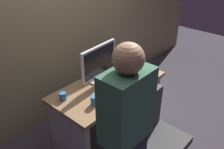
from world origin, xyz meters
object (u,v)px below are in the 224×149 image
object	(u,v)px
cup_near_keyboard	(94,101)
keyboard	(113,85)
office_chair	(157,140)
mouse	(127,76)
desk	(109,101)
monitor	(99,62)
book_stack	(125,62)
cup_by_monitor	(63,96)
person_at_desk	(125,137)

from	to	relation	value
cup_near_keyboard	keyboard	bearing A→B (deg)	13.44
office_chair	mouse	xyz separation A→B (m)	(0.38, 0.69, 0.32)
desk	monitor	distance (m)	0.50
office_chair	book_stack	xyz separation A→B (m)	(0.58, 0.90, 0.37)
office_chair	cup_by_monitor	xyz separation A→B (m)	(-0.43, 0.90, 0.34)
desk	person_at_desk	bearing A→B (deg)	-129.90
book_stack	desk	bearing A→B (deg)	-162.54
keyboard	monitor	bearing A→B (deg)	97.98
office_chair	mouse	size ratio (longest dim) A/B	9.40
person_at_desk	book_stack	world-z (taller)	person_at_desk
office_chair	cup_by_monitor	bearing A→B (deg)	115.28
desk	keyboard	world-z (taller)	keyboard
person_at_desk	cup_by_monitor	xyz separation A→B (m)	(0.09, 0.90, -0.07)
office_chair	cup_near_keyboard	distance (m)	0.75
desk	cup_by_monitor	bearing A→B (deg)	163.95
desk	office_chair	size ratio (longest dim) A/B	1.46
book_stack	keyboard	bearing A→B (deg)	-156.17
office_chair	desk	bearing A→B (deg)	81.70
person_at_desk	monitor	size ratio (longest dim) A/B	3.03
keyboard	mouse	world-z (taller)	mouse
desk	mouse	bearing A→B (deg)	-11.49
desk	keyboard	bearing A→B (deg)	-89.02
book_stack	mouse	bearing A→B (deg)	-134.50
office_chair	mouse	distance (m)	0.85
desk	mouse	world-z (taller)	mouse
cup_by_monitor	office_chair	bearing A→B (deg)	-64.72
monitor	cup_by_monitor	bearing A→B (deg)	175.62
office_chair	book_stack	size ratio (longest dim) A/B	4.07
office_chair	keyboard	xyz separation A→B (m)	(0.11, 0.69, 0.31)
office_chair	person_at_desk	size ratio (longest dim) A/B	0.57
monitor	keyboard	xyz separation A→B (m)	(0.03, -0.18, -0.25)
desk	mouse	xyz separation A→B (m)	(0.27, -0.06, 0.25)
monitor	mouse	world-z (taller)	monitor
desk	monitor	world-z (taller)	monitor
person_at_desk	book_stack	size ratio (longest dim) A/B	7.10
cup_by_monitor	book_stack	distance (m)	1.01
desk	office_chair	bearing A→B (deg)	-98.30
mouse	cup_by_monitor	xyz separation A→B (m)	(-0.81, 0.21, 0.02)
person_at_desk	mouse	size ratio (longest dim) A/B	16.39
desk	cup_by_monitor	xyz separation A→B (m)	(-0.54, 0.15, 0.27)
person_at_desk	cup_near_keyboard	bearing A→B (deg)	67.84
person_at_desk	monitor	bearing A→B (deg)	55.46
monitor	mouse	bearing A→B (deg)	-29.41
keyboard	book_stack	size ratio (longest dim) A/B	1.86
desk	cup_near_keyboard	xyz separation A→B (m)	(-0.38, -0.15, 0.28)
desk	person_at_desk	xyz separation A→B (m)	(-0.63, -0.75, 0.34)
monitor	keyboard	world-z (taller)	monitor
desk	cup_by_monitor	distance (m)	0.62
monitor	mouse	distance (m)	0.42
person_at_desk	cup_by_monitor	world-z (taller)	person_at_desk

